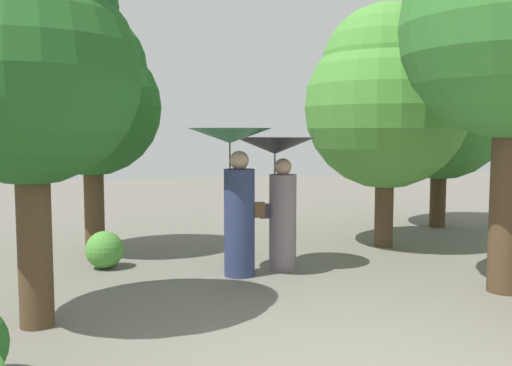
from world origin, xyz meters
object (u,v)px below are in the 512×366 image
Objects in this scene: person_left at (235,179)px; tree_mid_left at (91,95)px; tree_near_left at (28,53)px; tree_mid_right at (386,95)px; tree_near_right at (441,99)px; person_right at (278,176)px.

person_left is 2.87m from tree_mid_left.
tree_near_left is 5.85m from tree_mid_right.
person_left is 5.73m from tree_near_right.
tree_mid_right is at bearing -56.53° from person_left.
tree_near_right is (4.66, 3.08, 1.27)m from person_left.
person_right is 0.46× the size of tree_near_left.
tree_mid_right is (4.69, -0.32, 0.03)m from tree_mid_left.
person_left is 1.07× the size of person_right.
person_left reaches higher than person_right.
tree_near_right reaches higher than person_right.
person_right is at bearing -30.64° from tree_mid_left.
person_left is 0.48× the size of tree_near_right.
person_left is 0.49× the size of tree_mid_right.
tree_near_right is at bearing 33.96° from tree_near_left.
tree_mid_right is at bearing -139.38° from tree_near_right.
tree_near_left reaches higher than person_left.
tree_mid_right is at bearing 31.12° from tree_near_left.
person_right is 0.49× the size of tree_mid_left.
tree_near_right is 1.09× the size of tree_mid_left.
person_left is at bearing -42.69° from tree_mid_left.
tree_near_right reaches higher than tree_mid_left.
tree_mid_right is (5.00, 3.02, -0.14)m from tree_near_left.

